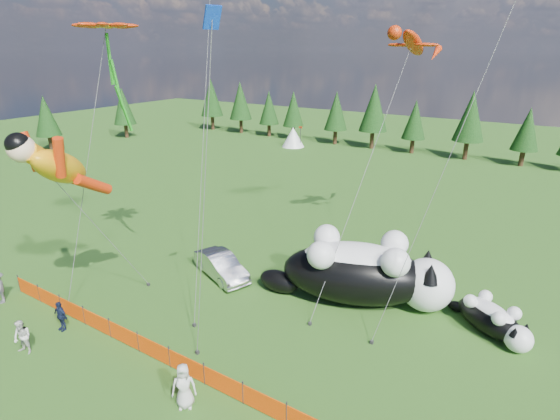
% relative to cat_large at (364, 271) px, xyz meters
% --- Properties ---
extents(ground, '(160.00, 160.00, 0.00)m').
position_rel_cat_large_xyz_m(ground, '(-6.12, -6.61, -1.84)').
color(ground, '#123609').
rests_on(ground, ground).
extents(safety_fence, '(22.06, 0.06, 1.10)m').
position_rel_cat_large_xyz_m(safety_fence, '(-6.12, -9.61, -1.34)').
color(safety_fence, '#262626').
rests_on(safety_fence, ground).
extents(tree_line, '(90.00, 4.00, 8.00)m').
position_rel_cat_large_xyz_m(tree_line, '(-6.12, 38.39, 2.16)').
color(tree_line, black).
rests_on(tree_line, ground).
extents(festival_tents, '(50.00, 3.20, 2.80)m').
position_rel_cat_large_xyz_m(festival_tents, '(4.88, 33.39, -0.44)').
color(festival_tents, white).
rests_on(festival_tents, ground).
extents(cat_large, '(10.42, 6.19, 3.88)m').
position_rel_cat_large_xyz_m(cat_large, '(0.00, 0.00, 0.00)').
color(cat_large, black).
rests_on(cat_large, ground).
extents(cat_small, '(4.25, 3.36, 1.73)m').
position_rel_cat_large_xyz_m(cat_small, '(6.49, 0.57, -1.02)').
color(cat_small, black).
rests_on(cat_small, ground).
extents(car, '(4.79, 3.19, 1.49)m').
position_rel_cat_large_xyz_m(car, '(-8.41, -2.02, -1.10)').
color(car, silver).
rests_on(car, ground).
extents(spectator_b, '(0.91, 0.66, 1.70)m').
position_rel_cat_large_xyz_m(spectator_b, '(-11.48, -12.47, -0.99)').
color(spectator_b, beige).
rests_on(spectator_b, ground).
extents(spectator_c, '(0.93, 0.48, 1.59)m').
position_rel_cat_large_xyz_m(spectator_c, '(-11.69, -10.47, -1.05)').
color(spectator_c, '#131C36').
rests_on(spectator_c, ground).
extents(spectator_e, '(1.13, 1.07, 1.94)m').
position_rel_cat_large_xyz_m(spectator_e, '(-2.97, -10.91, -0.87)').
color(spectator_e, beige).
rests_on(spectator_e, ground).
extents(superhero_kite, '(6.05, 7.04, 10.59)m').
position_rel_cat_large_xyz_m(superhero_kite, '(-11.83, -9.06, 6.20)').
color(superhero_kite, orange).
rests_on(superhero_kite, ground).
extents(gecko_kite, '(2.91, 13.39, 17.08)m').
position_rel_cat_large_xyz_m(gecko_kite, '(-0.58, 7.01, 11.67)').
color(gecko_kite, red).
rests_on(gecko_kite, ground).
extents(flower_kite, '(3.87, 6.09, 14.72)m').
position_rel_cat_large_xyz_m(flower_kite, '(-12.11, -5.35, 12.25)').
color(flower_kite, red).
rests_on(flower_kite, ground).
extents(diamond_kite_c, '(2.39, 1.09, 14.92)m').
position_rel_cat_large_xyz_m(diamond_kite_c, '(-2.76, -8.50, 11.69)').
color(diamond_kite_c, '#0C39BA').
rests_on(diamond_kite_c, ground).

